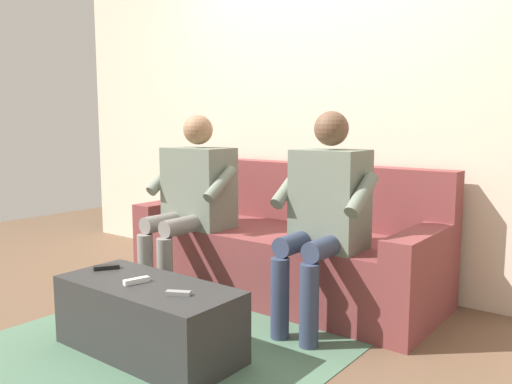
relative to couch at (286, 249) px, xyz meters
The scene contains 10 objects.
ground_plane 0.78m from the couch, 90.00° to the left, with size 8.00×8.00×0.00m, color brown.
back_wall 1.07m from the couch, 90.00° to the right, with size 5.19×0.06×2.53m, color beige.
couch is the anchor object (origin of this frame).
coffee_table 1.21m from the couch, 90.00° to the left, with size 0.96×0.42×0.36m.
person_left_seated 0.73m from the couch, 143.80° to the left, with size 0.54×0.54×1.20m.
person_right_seated 0.73m from the couch, 36.10° to the left, with size 0.60×0.60×1.19m.
remote_gray 1.26m from the couch, 101.21° to the left, with size 0.11×0.04×0.02m, color gray.
remote_black 1.23m from the couch, 72.64° to the left, with size 0.13×0.04×0.02m, color black.
remote_white 1.24m from the couch, 87.92° to the left, with size 0.13×0.03×0.03m, color white.
floor_rug 1.08m from the couch, 90.00° to the left, with size 1.70×1.74×0.01m, color #4C7056.
Camera 1 is at (-1.92, 2.71, 1.14)m, focal length 36.56 mm.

